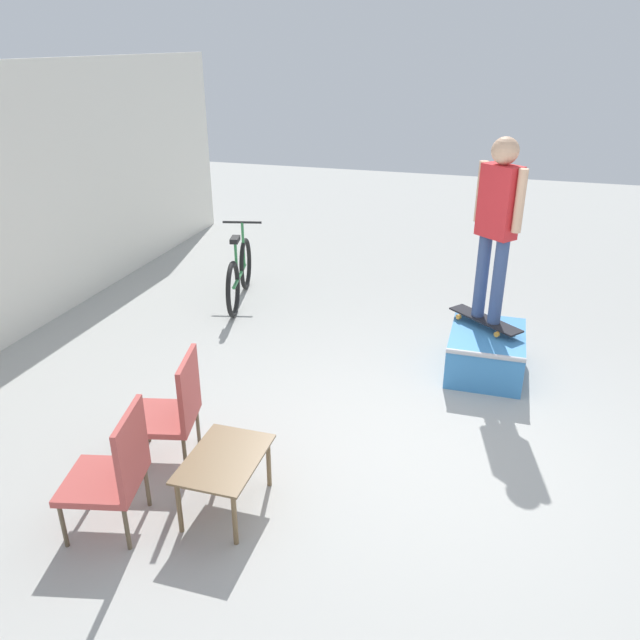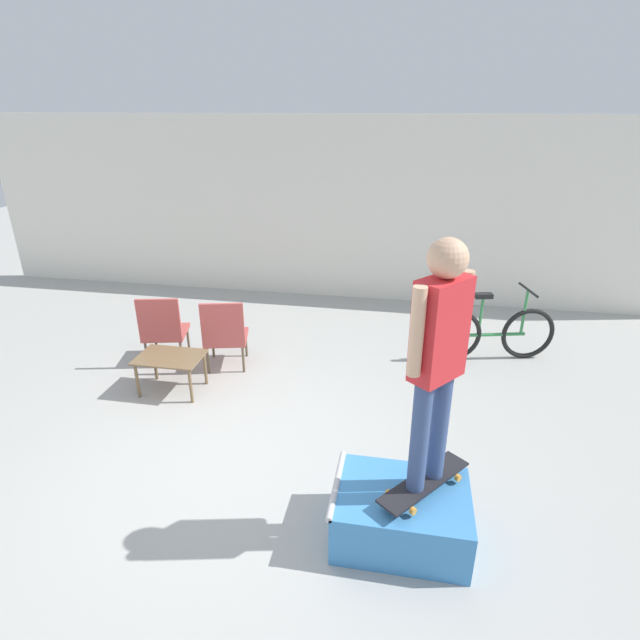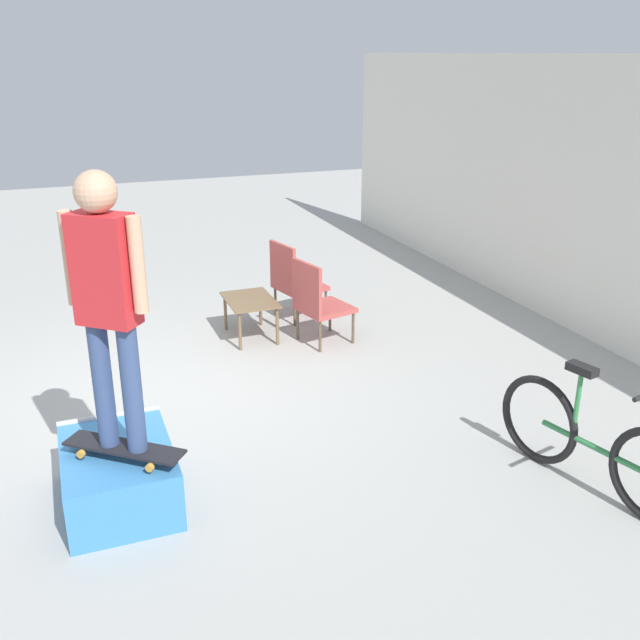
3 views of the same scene
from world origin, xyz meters
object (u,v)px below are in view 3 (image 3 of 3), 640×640
(person_skater, at_px, (107,291))
(coffee_table, at_px, (250,305))
(skateboard_on_ramp, at_px, (124,448))
(bicycle, at_px, (594,444))
(patio_chair_left, at_px, (293,279))
(patio_chair_right, at_px, (318,300))
(skate_ramp_box, at_px, (119,475))

(person_skater, relative_size, coffee_table, 2.47)
(skateboard_on_ramp, bearing_deg, bicycle, 23.42)
(coffee_table, bearing_deg, person_skater, -30.32)
(patio_chair_left, relative_size, patio_chair_right, 1.00)
(skate_ramp_box, relative_size, person_skater, 0.56)
(skateboard_on_ramp, bearing_deg, patio_chair_right, 85.76)
(skate_ramp_box, xyz_separation_m, coffee_table, (-2.71, 1.72, 0.17))
(skateboard_on_ramp, relative_size, patio_chair_right, 0.83)
(coffee_table, bearing_deg, patio_chair_right, 55.54)
(bicycle, bearing_deg, skateboard_on_ramp, -119.62)
(bicycle, bearing_deg, skate_ramp_box, -121.90)
(person_skater, bearing_deg, patio_chair_right, 86.08)
(person_skater, distance_m, patio_chair_left, 4.14)
(bicycle, bearing_deg, person_skater, -119.62)
(skateboard_on_ramp, distance_m, coffee_table, 3.32)
(skate_ramp_box, relative_size, patio_chair_right, 1.10)
(skate_ramp_box, height_order, patio_chair_right, patio_chair_right)
(skateboard_on_ramp, xyz_separation_m, patio_chair_left, (-3.25, 2.31, -0.02))
(skateboard_on_ramp, distance_m, person_skater, 1.11)
(person_skater, xyz_separation_m, bicycle, (0.91, 3.17, -1.25))
(patio_chair_right, xyz_separation_m, bicycle, (3.33, 0.87, -0.12))
(skate_ramp_box, distance_m, skateboard_on_ramp, 0.34)
(skate_ramp_box, height_order, patio_chair_left, patio_chair_left)
(person_skater, height_order, bicycle, person_skater)
(skateboard_on_ramp, bearing_deg, coffee_table, 99.05)
(skate_ramp_box, relative_size, bicycle, 0.63)
(skate_ramp_box, height_order, bicycle, bicycle)
(skate_ramp_box, bearing_deg, coffee_table, 147.58)
(person_skater, bearing_deg, coffee_table, 99.37)
(skateboard_on_ramp, bearing_deg, patio_chair_left, 93.98)
(bicycle, bearing_deg, patio_chair_right, -179.10)
(skate_ramp_box, height_order, coffee_table, skate_ramp_box)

